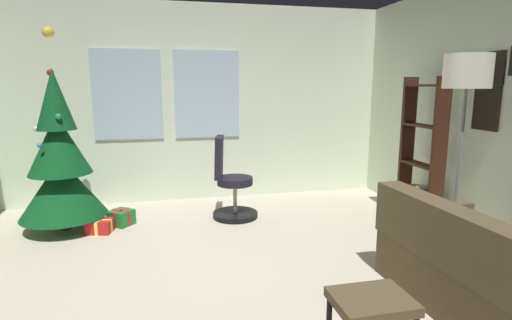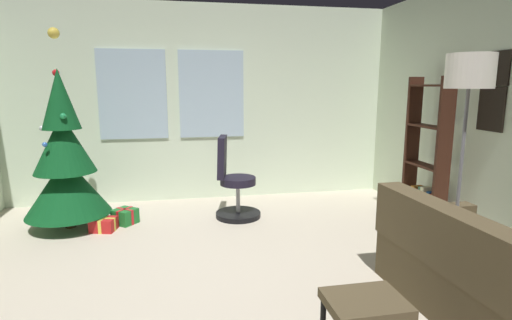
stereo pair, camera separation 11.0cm
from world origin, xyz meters
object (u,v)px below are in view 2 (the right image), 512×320
at_px(floor_lamp, 469,86).
at_px(office_chair, 233,186).
at_px(gift_box_green, 125,216).
at_px(bookshelf, 426,161).
at_px(footstool, 365,308).
at_px(holiday_tree, 65,163).
at_px(gift_box_red, 104,224).

bearing_deg(floor_lamp, office_chair, 132.46).
xyz_separation_m(gift_box_green, bookshelf, (3.45, -0.71, 0.68)).
distance_m(office_chair, floor_lamp, 2.79).
distance_m(footstool, gift_box_green, 3.27).
bearing_deg(bookshelf, holiday_tree, 170.12).
height_order(gift_box_red, floor_lamp, floor_lamp).
relative_size(office_chair, floor_lamp, 0.54).
bearing_deg(office_chair, gift_box_green, 179.77).
height_order(footstool, gift_box_green, footstool).
relative_size(gift_box_red, bookshelf, 0.18).
height_order(office_chair, bookshelf, bookshelf).
bearing_deg(office_chair, bookshelf, -18.09).
bearing_deg(footstool, gift_box_red, 126.52).
distance_m(holiday_tree, gift_box_green, 0.90).
bearing_deg(bookshelf, office_chair, 161.91).
bearing_deg(holiday_tree, footstool, -50.30).
height_order(footstool, bookshelf, bookshelf).
bearing_deg(floor_lamp, gift_box_green, 148.24).
relative_size(gift_box_green, office_chair, 0.32).
bearing_deg(gift_box_red, footstool, -53.48).
distance_m(footstool, gift_box_red, 3.22).
relative_size(gift_box_red, office_chair, 0.30).
relative_size(holiday_tree, office_chair, 2.20).
xyz_separation_m(office_chair, floor_lamp, (1.69, -1.85, 1.22)).
distance_m(gift_box_green, floor_lamp, 3.84).
bearing_deg(office_chair, holiday_tree, 179.82).
bearing_deg(holiday_tree, gift_box_red, -26.99).
height_order(gift_box_green, bookshelf, bookshelf).
distance_m(footstool, holiday_tree, 3.64).
distance_m(gift_box_green, bookshelf, 3.59).
distance_m(footstool, office_chair, 2.81).
bearing_deg(gift_box_red, floor_lamp, -27.25).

